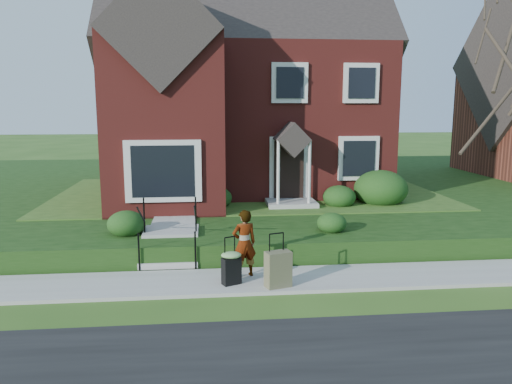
{
  "coord_description": "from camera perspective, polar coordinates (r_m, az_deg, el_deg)",
  "views": [
    {
      "loc": [
        -1.57,
        -10.5,
        3.87
      ],
      "look_at": [
        -0.31,
        2.0,
        1.69
      ],
      "focal_mm": 35.0,
      "sensor_mm": 36.0,
      "label": 1
    }
  ],
  "objects": [
    {
      "name": "ground",
      "position": [
        11.3,
        2.6,
        -10.18
      ],
      "size": [
        120.0,
        120.0,
        0.0
      ],
      "primitive_type": "plane",
      "color": "#2D5119",
      "rests_on": "ground"
    },
    {
      "name": "front_steps",
      "position": [
        12.84,
        -9.77,
        -5.63
      ],
      "size": [
        1.4,
        2.02,
        1.5
      ],
      "color": "#9E9B93",
      "rests_on": "ground"
    },
    {
      "name": "terrace",
      "position": [
        22.4,
        8.7,
        0.58
      ],
      "size": [
        44.0,
        20.0,
        0.6
      ],
      "primitive_type": "cube",
      "color": "#15330D",
      "rests_on": "ground"
    },
    {
      "name": "foundation_shrubs",
      "position": [
        16.09,
        5.09,
        -0.07
      ],
      "size": [
        9.9,
        4.86,
        1.26
      ],
      "color": "#103511",
      "rests_on": "terrace"
    },
    {
      "name": "suitcase_olive",
      "position": [
        10.65,
        2.54,
        -8.79
      ],
      "size": [
        0.6,
        0.44,
        1.15
      ],
      "rotation": [
        0.0,
        0.0,
        0.3
      ],
      "color": "brown",
      "rests_on": "sidewalk"
    },
    {
      "name": "woman",
      "position": [
        11.17,
        -1.35,
        -5.87
      ],
      "size": [
        0.63,
        0.5,
        1.52
      ],
      "primitive_type": "imported",
      "rotation": [
        0.0,
        0.0,
        3.41
      ],
      "color": "#999999",
      "rests_on": "sidewalk"
    },
    {
      "name": "main_house",
      "position": [
        20.2,
        -1.95,
        13.81
      ],
      "size": [
        10.4,
        10.2,
        9.4
      ],
      "color": "maroon",
      "rests_on": "terrace"
    },
    {
      "name": "walkway",
      "position": [
        15.86,
        -9.02,
        -2.05
      ],
      "size": [
        1.2,
        6.0,
        0.06
      ],
      "primitive_type": "cube",
      "color": "#9E9B93",
      "rests_on": "terrace"
    },
    {
      "name": "suitcase_black",
      "position": [
        10.79,
        -2.84,
        -8.44
      ],
      "size": [
        0.54,
        0.5,
        1.04
      ],
      "rotation": [
        0.0,
        0.0,
        0.43
      ],
      "color": "black",
      "rests_on": "sidewalk"
    },
    {
      "name": "sidewalk",
      "position": [
        11.29,
        2.6,
        -9.99
      ],
      "size": [
        60.0,
        1.6,
        0.08
      ],
      "primitive_type": "cube",
      "color": "#9E9B93",
      "rests_on": "ground"
    }
  ]
}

